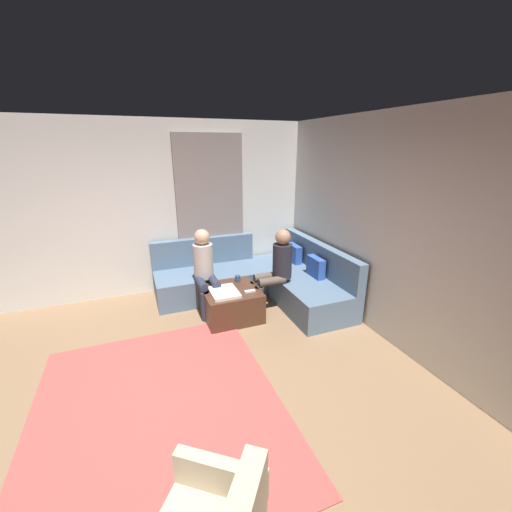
{
  "coord_description": "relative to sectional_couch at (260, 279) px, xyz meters",
  "views": [
    {
      "loc": [
        2.3,
        0.09,
        2.3
      ],
      "look_at": [
        -1.63,
        1.63,
        0.85
      ],
      "focal_mm": 22.47,
      "sensor_mm": 36.0,
      "label": 1
    }
  ],
  "objects": [
    {
      "name": "ottoman",
      "position": [
        0.48,
        -0.64,
        -0.07
      ],
      "size": [
        0.76,
        0.76,
        0.42
      ],
      "primitive_type": "cube",
      "color": "#4C2D1E",
      "rests_on": "ground_plane"
    },
    {
      "name": "curtain_panel",
      "position": [
        -0.76,
        -0.58,
        0.97
      ],
      "size": [
        0.06,
        1.1,
        2.5
      ],
      "primitive_type": "cube",
      "color": "gray",
      "rests_on": "ground_plane"
    },
    {
      "name": "person_on_couch_side",
      "position": [
        0.15,
        -0.91,
        0.38
      ],
      "size": [
        0.6,
        0.3,
        1.2
      ],
      "rotation": [
        0.0,
        0.0,
        -1.57
      ],
      "color": "#2D3347",
      "rests_on": "ground_plane"
    },
    {
      "name": "folded_blanket",
      "position": [
        0.58,
        -0.76,
        0.16
      ],
      "size": [
        0.44,
        0.36,
        0.04
      ],
      "primitive_type": "cube",
      "color": "white",
      "rests_on": "ottoman"
    },
    {
      "name": "wall_back",
      "position": [
        2.08,
        1.06,
        1.07
      ],
      "size": [
        6.0,
        0.12,
        2.7
      ],
      "primitive_type": "cube",
      "color": "silver",
      "rests_on": "ground_plane"
    },
    {
      "name": "coffee_mug",
      "position": [
        0.26,
        -0.46,
        0.19
      ],
      "size": [
        0.08,
        0.08,
        0.1
      ],
      "primitive_type": "cylinder",
      "color": "#334C72",
      "rests_on": "ottoman"
    },
    {
      "name": "area_rug",
      "position": [
        1.88,
        -1.78,
        -0.27
      ],
      "size": [
        2.6,
        2.2,
        0.01
      ],
      "primitive_type": "cube",
      "color": "#AD4C47",
      "rests_on": "ground_plane"
    },
    {
      "name": "wall_left",
      "position": [
        -0.86,
        -1.88,
        1.07
      ],
      "size": [
        0.12,
        6.0,
        2.7
      ],
      "primitive_type": "cube",
      "color": "silver",
      "rests_on": "ground_plane"
    },
    {
      "name": "game_remote",
      "position": [
        0.66,
        -0.42,
        0.15
      ],
      "size": [
        0.05,
        0.15,
        0.02
      ],
      "primitive_type": "cube",
      "color": "white",
      "rests_on": "ottoman"
    },
    {
      "name": "sectional_couch",
      "position": [
        0.0,
        0.0,
        0.0
      ],
      "size": [
        2.1,
        2.55,
        0.87
      ],
      "color": "slate",
      "rests_on": "ground_plane"
    },
    {
      "name": "person_on_couch_back",
      "position": [
        0.47,
        0.06,
        0.38
      ],
      "size": [
        0.3,
        0.6,
        1.2
      ],
      "rotation": [
        0.0,
        0.0,
        3.14
      ],
      "color": "brown",
      "rests_on": "ground_plane"
    },
    {
      "name": "ground_plane",
      "position": [
        2.08,
        -1.88,
        -0.33
      ],
      "size": [
        6.0,
        6.0,
        0.1
      ],
      "primitive_type": "cube",
      "color": "#8C6B4C"
    }
  ]
}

